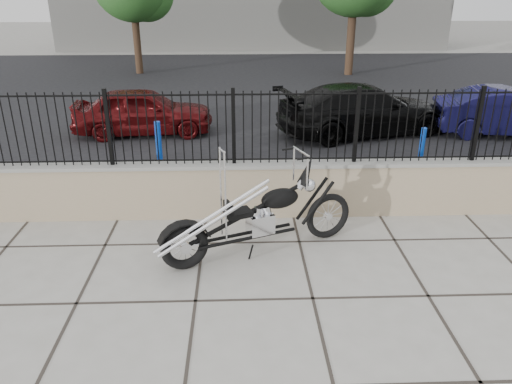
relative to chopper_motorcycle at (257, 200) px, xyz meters
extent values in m
plane|color=#99968E|center=(0.68, -1.19, -0.86)|extent=(90.00, 90.00, 0.00)
plane|color=black|center=(0.68, 11.31, -0.86)|extent=(30.00, 30.00, 0.00)
cube|color=gray|center=(0.68, 1.31, -0.38)|extent=(14.00, 0.36, 0.96)
cube|color=black|center=(0.68, 1.31, 0.70)|extent=(14.00, 0.08, 1.20)
imported|color=#4C0A0C|center=(-2.72, 6.34, -0.26)|extent=(3.65, 1.68, 1.21)
imported|color=black|center=(3.00, 6.12, -0.21)|extent=(4.82, 2.94, 1.31)
imported|color=#0F0E35|center=(6.73, 5.86, -0.26)|extent=(3.82, 1.82, 1.21)
cylinder|color=#0D31C3|center=(-1.93, 3.63, -0.34)|extent=(0.15, 0.15, 1.05)
cylinder|color=#0B25B2|center=(3.61, 3.39, -0.40)|extent=(0.13, 0.13, 0.93)
cylinder|color=#382619|center=(-4.49, 15.59, 0.67)|extent=(0.31, 0.31, 3.06)
cylinder|color=#382619|center=(4.48, 14.95, 0.83)|extent=(0.34, 0.34, 3.39)
camera|label=1|loc=(-0.25, -6.49, 2.91)|focal=35.00mm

